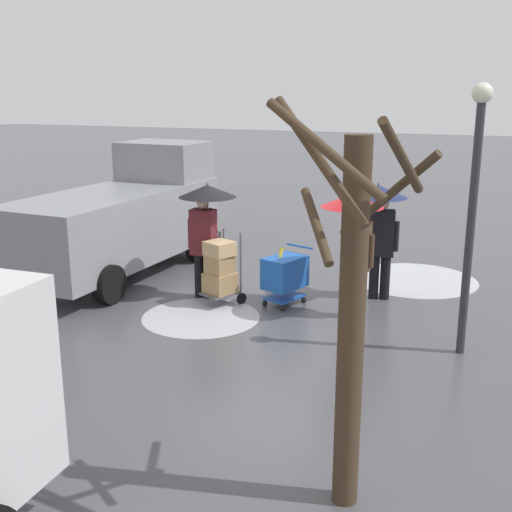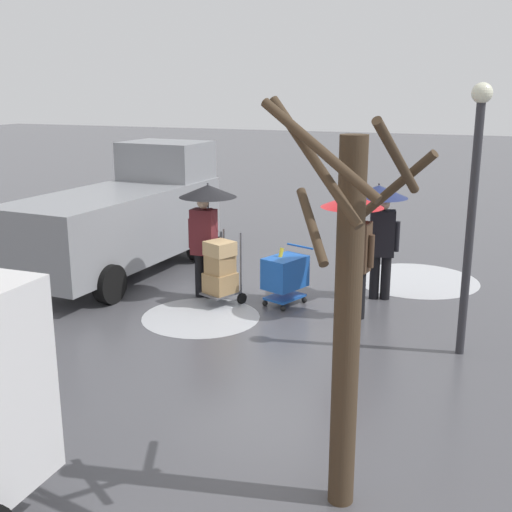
% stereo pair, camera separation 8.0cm
% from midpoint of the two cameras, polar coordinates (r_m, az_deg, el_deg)
% --- Properties ---
extents(ground_plane, '(90.00, 90.00, 0.00)m').
position_cam_midpoint_polar(ground_plane, '(11.74, 0.04, -4.08)').
color(ground_plane, '#4C4C51').
extents(slush_patch_near_cluster, '(2.52, 2.52, 0.01)m').
position_cam_midpoint_polar(slush_patch_near_cluster, '(13.43, 14.14, -2.07)').
color(slush_patch_near_cluster, silver).
rests_on(slush_patch_near_cluster, ground).
extents(slush_patch_under_van, '(2.01, 2.01, 0.01)m').
position_cam_midpoint_polar(slush_patch_under_van, '(11.02, -4.71, -5.39)').
color(slush_patch_under_van, '#ADAFB5').
rests_on(slush_patch_under_van, ground).
extents(cargo_van_parked_right, '(2.42, 5.44, 2.60)m').
position_cam_midpoint_polar(cargo_van_parked_right, '(13.68, -11.40, 3.47)').
color(cargo_van_parked_right, gray).
rests_on(cargo_van_parked_right, ground).
extents(shopping_cart_vendor, '(0.80, 0.96, 1.04)m').
position_cam_midpoint_polar(shopping_cart_vendor, '(11.45, 2.80, -1.60)').
color(shopping_cart_vendor, '#1951B2').
rests_on(shopping_cart_vendor, ground).
extents(hand_dolly_boxes, '(0.74, 0.84, 1.32)m').
position_cam_midpoint_polar(hand_dolly_boxes, '(11.43, -2.96, -1.22)').
color(hand_dolly_boxes, '#515156').
rests_on(hand_dolly_boxes, ground).
extents(pedestrian_pink_side, '(1.04, 1.04, 2.15)m').
position_cam_midpoint_polar(pedestrian_pink_side, '(11.62, -4.26, 3.78)').
color(pedestrian_pink_side, black).
rests_on(pedestrian_pink_side, ground).
extents(pedestrian_black_side, '(1.04, 1.04, 2.15)m').
position_cam_midpoint_polar(pedestrian_black_side, '(11.75, 11.17, 3.58)').
color(pedestrian_black_side, black).
rests_on(pedestrian_black_side, ground).
extents(pedestrian_white_side, '(1.04, 1.04, 2.15)m').
position_cam_midpoint_polar(pedestrian_white_side, '(10.71, 8.94, 2.61)').
color(pedestrian_white_side, black).
rests_on(pedestrian_white_side, ground).
extents(bare_tree_near, '(1.34, 1.36, 3.73)m').
position_cam_midpoint_polar(bare_tree_near, '(5.66, 8.46, -4.69)').
color(bare_tree_near, '#423323').
rests_on(bare_tree_near, ground).
extents(street_lamp, '(0.28, 0.28, 3.86)m').
position_cam_midpoint_polar(street_lamp, '(9.40, 18.98, 5.26)').
color(street_lamp, '#2D2D33').
rests_on(street_lamp, ground).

